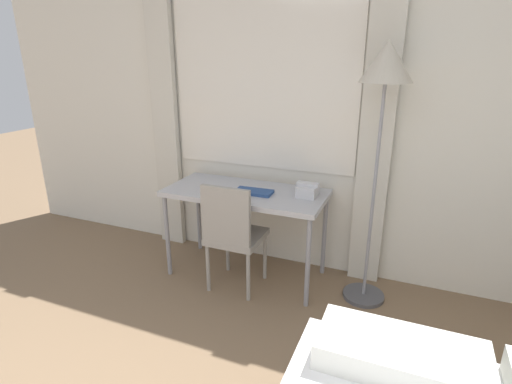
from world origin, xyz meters
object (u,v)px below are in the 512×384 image
desk_chair (233,231)px  standing_lamp (385,89)px  telephone (308,190)px  book (254,192)px  desk (246,198)px

desk_chair → standing_lamp: 1.46m
telephone → book: telephone is taller
telephone → desk_chair: bearing=-146.8°
desk → book: book is taller
standing_lamp → book: bearing=-176.6°
desk_chair → book: (0.08, 0.22, 0.26)m
desk_chair → book: size_ratio=2.98×
book → desk_chair: bearing=-111.0°
desk → telephone: telephone is taller
desk → standing_lamp: bearing=0.9°
standing_lamp → book: (-0.89, -0.05, -0.80)m
desk_chair → standing_lamp: size_ratio=0.48×
standing_lamp → book: size_ratio=6.26×
desk_chair → standing_lamp: bearing=15.7°
desk → book: (0.09, -0.04, 0.07)m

